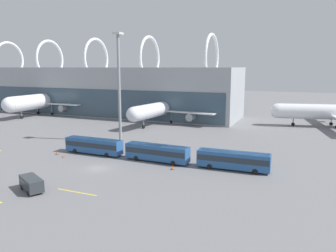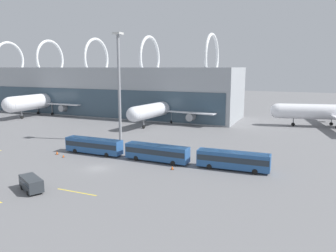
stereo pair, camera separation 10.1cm
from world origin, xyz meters
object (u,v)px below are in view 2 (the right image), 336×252
at_px(shuttle_bus_2, 233,159).
at_px(traffic_cone_0, 63,156).
at_px(airliner_at_gate_far, 163,108).
at_px(service_van_foreground, 31,183).
at_px(floodlight_mast, 119,82).
at_px(shuttle_bus_0, 94,145).
at_px(traffic_cone_2, 172,168).
at_px(airliner_parked_remote, 333,112).
at_px(traffic_cone_1, 57,153).
at_px(shuttle_bus_1, 157,152).
at_px(airliner_at_gate_near, 42,101).

relative_size(shuttle_bus_2, traffic_cone_0, 23.18).
height_order(airliner_at_gate_far, service_van_foreground, airliner_at_gate_far).
relative_size(floodlight_mast, traffic_cone_0, 46.94).
bearing_deg(service_van_foreground, shuttle_bus_0, 128.28).
distance_m(shuttle_bus_2, traffic_cone_2, 11.35).
xyz_separation_m(airliner_parked_remote, traffic_cone_1, (-57.24, -59.97, -4.49)).
bearing_deg(shuttle_bus_0, traffic_cone_2, -9.98).
height_order(service_van_foreground, traffic_cone_1, service_van_foreground).
xyz_separation_m(shuttle_bus_0, shuttle_bus_2, (30.43, 0.56, 0.00)).
bearing_deg(traffic_cone_2, shuttle_bus_1, 142.81).
distance_m(airliner_parked_remote, traffic_cone_0, 82.07).
xyz_separation_m(airliner_parked_remote, shuttle_bus_2, (-19.65, -55.82, -2.87)).
bearing_deg(shuttle_bus_2, service_van_foreground, -140.90).
relative_size(traffic_cone_0, traffic_cone_2, 0.83).
xyz_separation_m(shuttle_bus_0, traffic_cone_2, (20.03, -3.66, -1.64)).
relative_size(airliner_at_gate_far, shuttle_bus_1, 2.77).
xyz_separation_m(traffic_cone_0, traffic_cone_2, (24.32, 1.26, 0.06)).
bearing_deg(traffic_cone_0, airliner_at_gate_near, 136.97).
relative_size(airliner_at_gate_far, airliner_parked_remote, 0.99).
distance_m(airliner_at_gate_near, floodlight_mast, 60.49).
bearing_deg(airliner_at_gate_far, service_van_foreground, 12.69).
distance_m(airliner_at_gate_far, shuttle_bus_0, 42.96).
xyz_separation_m(shuttle_bus_2, traffic_cone_1, (-37.58, -4.15, -1.61)).
height_order(airliner_at_gate_near, airliner_at_gate_far, airliner_at_gate_near).
xyz_separation_m(airliner_at_gate_far, airliner_parked_remote, (52.38, 13.59, -0.18)).
distance_m(shuttle_bus_1, service_van_foreground, 24.62).
xyz_separation_m(airliner_at_gate_near, service_van_foreground, (57.97, -63.30, -4.38)).
relative_size(shuttle_bus_0, traffic_cone_0, 23.09).
xyz_separation_m(airliner_at_gate_far, traffic_cone_1, (-4.86, -46.38, -4.67)).
height_order(shuttle_bus_0, service_van_foreground, shuttle_bus_0).
xyz_separation_m(shuttle_bus_0, floodlight_mast, (-1.18, 13.07, 13.23)).
xyz_separation_m(airliner_at_gate_near, airliner_parked_remote, (103.90, 15.07, -0.79)).
bearing_deg(traffic_cone_0, shuttle_bus_2, 8.97).
xyz_separation_m(shuttle_bus_1, traffic_cone_0, (-19.51, -4.91, -1.70)).
xyz_separation_m(shuttle_bus_2, traffic_cone_0, (-34.72, -5.48, -1.70)).
bearing_deg(shuttle_bus_2, airliner_parked_remote, 69.07).
bearing_deg(shuttle_bus_0, airliner_parked_remote, 48.76).
relative_size(airliner_at_gate_far, traffic_cone_0, 64.35).
relative_size(shuttle_bus_2, service_van_foreground, 2.35).
distance_m(shuttle_bus_0, shuttle_bus_1, 15.22).
relative_size(airliner_parked_remote, traffic_cone_0, 64.98).
xyz_separation_m(airliner_at_gate_far, traffic_cone_2, (22.32, -46.45, -4.70)).
bearing_deg(shuttle_bus_2, floodlight_mast, 156.87).
bearing_deg(shuttle_bus_2, traffic_cone_1, -175.23).
distance_m(service_van_foreground, traffic_cone_0, 19.07).
height_order(airliner_at_gate_far, traffic_cone_2, airliner_at_gate_far).
height_order(airliner_at_gate_far, floodlight_mast, floodlight_mast).
xyz_separation_m(airliner_at_gate_near, traffic_cone_1, (46.66, -44.90, -5.28)).
distance_m(airliner_parked_remote, shuttle_bus_1, 66.36).
distance_m(shuttle_bus_2, service_van_foreground, 34.63).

